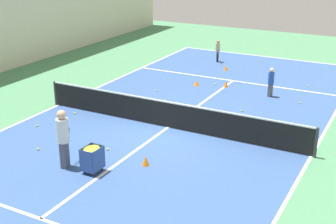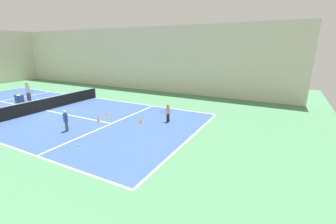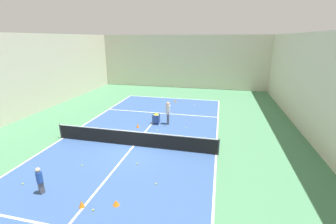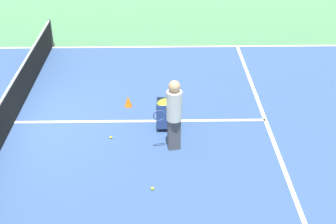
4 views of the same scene
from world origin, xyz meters
name	(u,v)px [view 2 (image 2 of 4)]	position (x,y,z in m)	size (l,w,h in m)	color
ground_plane	(46,111)	(0.00, 0.00, 0.00)	(39.42, 39.42, 0.00)	#477F56
court_playing_area	(46,111)	(0.00, 0.00, 0.00)	(10.07, 23.85, 0.00)	#335189
line_baseline_near	(189,139)	(0.00, -11.93, 0.01)	(10.07, 0.10, 0.00)	white
line_sideline_right	(95,98)	(5.03, 0.00, 0.01)	(0.10, 23.85, 0.00)	white
line_service_near	(112,124)	(0.00, -6.56, 0.01)	(10.07, 0.10, 0.00)	white
line_service_far	(0,101)	(0.00, 6.56, 0.01)	(10.07, 0.10, 0.00)	white
line_centre_service	(46,110)	(0.00, 0.00, 0.01)	(0.10, 13.12, 0.00)	white
hall_enclosure_right	(130,59)	(10.89, 0.00, 3.39)	(0.15, 35.72, 6.78)	beige
tennis_net	(45,104)	(0.00, 0.00, 0.51)	(10.37, 0.10, 0.98)	#2D2D33
player_near_baseline	(168,112)	(2.04, -9.56, 0.69)	(0.37, 0.56, 1.20)	black
coach_at_net	(28,90)	(1.25, 4.12, 1.03)	(0.43, 0.69, 1.79)	#4C4C56
child_midcourt	(66,119)	(-2.21, -5.11, 0.72)	(0.32, 0.32, 1.26)	#4C4C56
ball_cart	(19,97)	(0.33, 4.00, 0.56)	(0.47, 0.58, 0.80)	#2D478C
training_cone_0	(98,119)	(-0.06, -5.47, 0.15)	(0.23, 0.23, 0.29)	orange
training_cone_2	(141,121)	(0.99, -8.14, 0.13)	(0.23, 0.23, 0.25)	orange
training_cone_3	(107,114)	(1.22, -5.07, 0.12)	(0.27, 0.27, 0.23)	orange
training_cone_4	(13,106)	(-0.81, 2.93, 0.15)	(0.22, 0.22, 0.30)	orange
tennis_ball_0	(170,135)	(-0.01, -10.76, 0.04)	(0.07, 0.07, 0.07)	yellow
tennis_ball_1	(74,110)	(0.96, -1.97, 0.04)	(0.07, 0.07, 0.07)	yellow
tennis_ball_2	(49,98)	(2.77, 3.63, 0.04)	(0.07, 0.07, 0.07)	yellow
tennis_ball_3	(79,145)	(-3.33, -7.35, 0.04)	(0.07, 0.07, 0.07)	yellow
tennis_ball_5	(81,100)	(3.79, 0.49, 0.04)	(0.07, 0.07, 0.07)	yellow
tennis_ball_6	(102,108)	(2.41, -3.43, 0.04)	(0.07, 0.07, 0.07)	yellow
tennis_ball_7	(11,92)	(2.67, 9.78, 0.04)	(0.07, 0.07, 0.07)	yellow
tennis_ball_8	(36,104)	(0.81, 2.59, 0.04)	(0.07, 0.07, 0.07)	yellow
tennis_ball_9	(42,137)	(-3.54, -4.79, 0.04)	(0.07, 0.07, 0.07)	yellow
tennis_ball_10	(105,119)	(0.48, -5.55, 0.04)	(0.07, 0.07, 0.07)	yellow
tennis_ball_11	(72,97)	(4.19, 2.14, 0.04)	(0.07, 0.07, 0.07)	yellow
tennis_ball_13	(48,122)	(-1.79, -2.80, 0.04)	(0.07, 0.07, 0.07)	yellow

